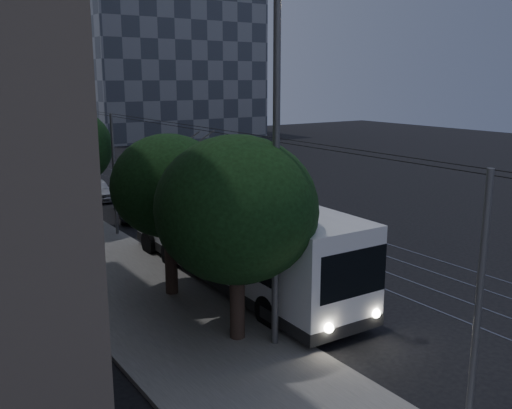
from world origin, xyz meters
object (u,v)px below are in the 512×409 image
object	(u,v)px
car_white_d	(35,166)
streetlamp_near	(289,127)
trolleybus	(231,234)
streetlamp_far	(62,111)
pickup_silver	(139,203)
car_white_b	(71,180)
car_white_a	(98,190)
car_white_c	(76,176)

from	to	relation	value
car_white_d	streetlamp_near	world-z (taller)	streetlamp_near
trolleybus	streetlamp_far	bearing A→B (deg)	94.13
streetlamp_near	streetlamp_far	xyz separation A→B (m)	(0.58, 24.04, -0.72)
pickup_silver	car_white_b	world-z (taller)	pickup_silver
pickup_silver	streetlamp_far	size ratio (longest dim) A/B	0.60
car_white_a	car_white_c	bearing A→B (deg)	96.26
trolleybus	pickup_silver	xyz separation A→B (m)	(1.19, 11.85, -1.07)
car_white_a	car_white_b	size ratio (longest dim) A/B	0.77
streetlamp_far	pickup_silver	bearing A→B (deg)	-72.68
pickup_silver	car_white_d	xyz separation A→B (m)	(-1.60, 17.27, 0.01)
pickup_silver	streetlamp_near	distance (m)	18.38
car_white_a	car_white_d	xyz separation A→B (m)	(-1.10, 11.67, 0.13)
car_white_b	car_white_d	world-z (taller)	car_white_d
car_white_a	car_white_d	distance (m)	11.72
streetlamp_near	car_white_a	bearing A→B (deg)	84.56
trolleybus	car_white_a	bearing A→B (deg)	89.06
pickup_silver	car_white_c	xyz separation A→B (m)	(-0.19, 11.20, -0.03)
car_white_c	streetlamp_near	xyz separation A→B (m)	(-2.49, -28.52, 5.59)
car_white_b	car_white_c	world-z (taller)	car_white_c
trolleybus	streetlamp_far	xyz separation A→B (m)	(-0.90, 18.57, 3.77)
car_white_a	car_white_c	distance (m)	5.61
trolleybus	car_white_b	size ratio (longest dim) A/B	2.73
trolleybus	car_white_b	bearing A→B (deg)	90.65
car_white_d	streetlamp_far	distance (m)	11.61
trolleybus	car_white_a	distance (m)	17.50
car_white_c	car_white_d	world-z (taller)	car_white_d
pickup_silver	streetlamp_near	world-z (taller)	streetlamp_near
streetlamp_near	pickup_silver	bearing A→B (deg)	81.20
car_white_a	streetlamp_near	size ratio (longest dim) A/B	0.36
car_white_c	streetlamp_near	bearing A→B (deg)	-98.03
pickup_silver	car_white_a	bearing A→B (deg)	110.01
trolleybus	pickup_silver	bearing A→B (deg)	85.59
pickup_silver	car_white_d	world-z (taller)	car_white_d
streetlamp_near	car_white_b	bearing A→B (deg)	86.33
car_white_a	streetlamp_near	xyz separation A→B (m)	(-2.18, -22.92, 5.69)
car_white_d	streetlamp_far	world-z (taller)	streetlamp_far
car_white_b	pickup_silver	bearing A→B (deg)	-68.34
car_white_b	car_white_d	size ratio (longest dim) A/B	1.08
car_white_b	streetlamp_near	size ratio (longest dim) A/B	0.47
trolleybus	pickup_silver	distance (m)	11.96
trolleybus	streetlamp_near	xyz separation A→B (m)	(-1.48, -5.47, 4.49)
car_white_c	car_white_a	bearing A→B (deg)	-96.16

